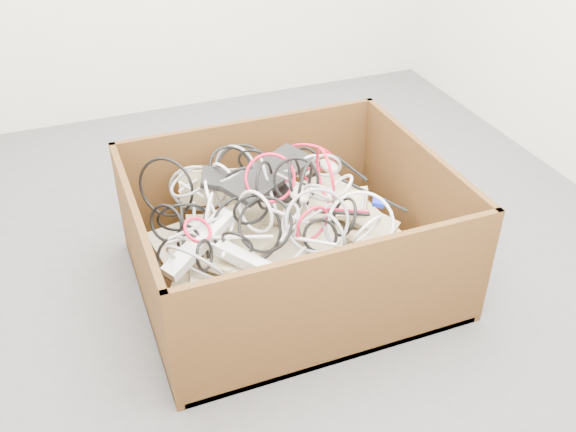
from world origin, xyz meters
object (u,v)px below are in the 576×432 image
object	(u,v)px
cardboard_box	(286,255)
vga_plug	(378,203)
power_strip_right	(251,263)
power_strip_left	(199,243)

from	to	relation	value
cardboard_box	vga_plug	world-z (taller)	cardboard_box
cardboard_box	power_strip_right	size ratio (longest dim) A/B	4.25
power_strip_left	power_strip_right	size ratio (longest dim) A/B	1.18
power_strip_left	power_strip_right	world-z (taller)	power_strip_left
cardboard_box	power_strip_right	xyz separation A→B (m)	(-0.22, -0.24, 0.20)
cardboard_box	power_strip_left	size ratio (longest dim) A/B	3.59
power_strip_right	vga_plug	bearing A→B (deg)	62.32
cardboard_box	vga_plug	distance (m)	0.42
power_strip_left	power_strip_right	distance (m)	0.21
power_strip_right	power_strip_left	bearing A→B (deg)	-177.42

